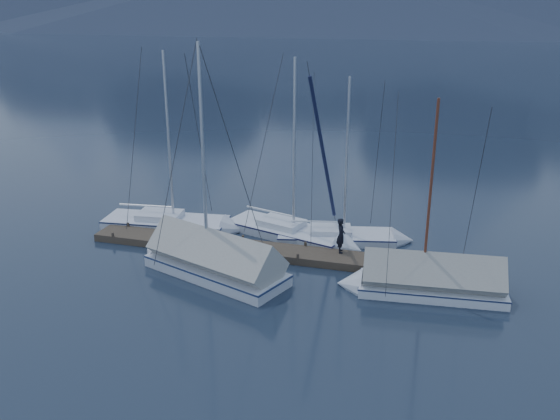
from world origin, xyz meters
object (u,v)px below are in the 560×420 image
object	(u,v)px
sailboat_open_right	(353,238)
sailboat_covered_far	(205,261)
sailboat_open_left	(184,225)
sailboat_covered_near	(419,283)
person	(341,235)
sailboat_open_mid	(302,236)

from	to	relation	value
sailboat_open_right	sailboat_covered_far	world-z (taller)	sailboat_covered_far
sailboat_open_left	sailboat_covered_near	distance (m)	12.46
sailboat_covered_near	person	world-z (taller)	sailboat_covered_near
sailboat_open_right	sailboat_covered_far	distance (m)	7.48
sailboat_covered_near	person	xyz separation A→B (m)	(-3.53, 2.32, 0.71)
sailboat_covered_near	person	distance (m)	4.28
sailboat_open_left	sailboat_open_mid	bearing A→B (deg)	2.02
sailboat_open_left	sailboat_open_mid	distance (m)	6.12
sailboat_open_right	sailboat_covered_near	distance (m)	5.63
sailboat_open_mid	sailboat_covered_near	xyz separation A→B (m)	(5.71, -4.12, 0.26)
sailboat_covered_near	sailboat_covered_far	distance (m)	8.77
sailboat_open_left	sailboat_covered_far	bearing A→B (deg)	-55.56
sailboat_covered_near	sailboat_covered_far	size ratio (longest dim) A/B	0.82
sailboat_covered_near	sailboat_covered_far	xyz separation A→B (m)	(-8.75, -0.59, 0.09)
sailboat_open_mid	person	size ratio (longest dim) A/B	5.95
sailboat_open_mid	sailboat_covered_far	world-z (taller)	sailboat_covered_far
sailboat_covered_far	person	bearing A→B (deg)	29.09
sailboat_covered_near	person	size ratio (longest dim) A/B	5.37
sailboat_open_right	person	distance (m)	2.44
sailboat_open_mid	sailboat_covered_near	size ratio (longest dim) A/B	1.11
sailboat_open_left	sailboat_open_right	world-z (taller)	sailboat_open_left
sailboat_covered_near	sailboat_open_mid	bearing A→B (deg)	144.23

